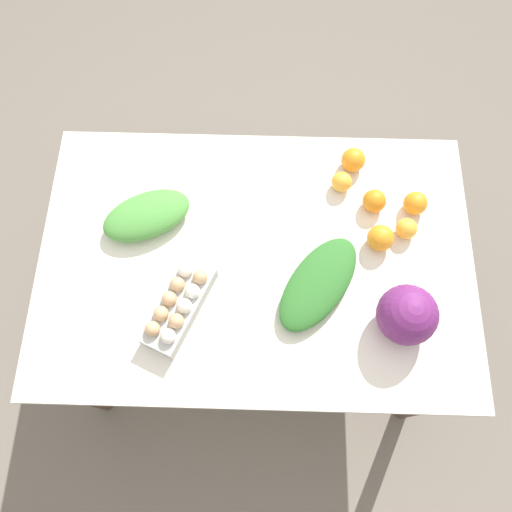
% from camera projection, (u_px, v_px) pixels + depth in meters
% --- Properties ---
extents(ground_plane, '(8.00, 8.00, 0.00)m').
position_uv_depth(ground_plane, '(256.00, 316.00, 2.23)').
color(ground_plane, '#70665B').
extents(dining_table, '(1.35, 0.90, 0.73)m').
position_uv_depth(dining_table, '(256.00, 269.00, 1.63)').
color(dining_table, silver).
rests_on(dining_table, ground_plane).
extents(cabbage_purple, '(0.17, 0.17, 0.17)m').
position_uv_depth(cabbage_purple, '(407.00, 315.00, 1.39)').
color(cabbage_purple, '#6B2366').
rests_on(cabbage_purple, dining_table).
extents(egg_carton, '(0.22, 0.30, 0.09)m').
position_uv_depth(egg_carton, '(178.00, 305.00, 1.45)').
color(egg_carton, '#B7B7B2').
rests_on(egg_carton, dining_table).
extents(greens_bunch_kale, '(0.32, 0.37, 0.06)m').
position_uv_depth(greens_bunch_kale, '(318.00, 284.00, 1.48)').
color(greens_bunch_kale, '#2D6B28').
rests_on(greens_bunch_kale, dining_table).
extents(greens_bunch_beet_tops, '(0.32, 0.26, 0.07)m').
position_uv_depth(greens_bunch_beet_tops, '(147.00, 215.00, 1.56)').
color(greens_bunch_beet_tops, '#4C933D').
rests_on(greens_bunch_beet_tops, dining_table).
extents(orange_0, '(0.08, 0.08, 0.08)m').
position_uv_depth(orange_0, '(380.00, 238.00, 1.53)').
color(orange_0, orange).
rests_on(orange_0, dining_table).
extents(orange_1, '(0.07, 0.07, 0.07)m').
position_uv_depth(orange_1, '(342.00, 182.00, 1.61)').
color(orange_1, '#F9A833').
rests_on(orange_1, dining_table).
extents(orange_2, '(0.07, 0.07, 0.07)m').
position_uv_depth(orange_2, '(374.00, 201.00, 1.58)').
color(orange_2, orange).
rests_on(orange_2, dining_table).
extents(orange_3, '(0.08, 0.08, 0.08)m').
position_uv_depth(orange_3, '(353.00, 160.00, 1.63)').
color(orange_3, orange).
rests_on(orange_3, dining_table).
extents(orange_4, '(0.07, 0.07, 0.07)m').
position_uv_depth(orange_4, '(415.00, 203.00, 1.57)').
color(orange_4, orange).
rests_on(orange_4, dining_table).
extents(orange_5, '(0.07, 0.07, 0.07)m').
position_uv_depth(orange_5, '(406.00, 229.00, 1.55)').
color(orange_5, '#F9A833').
rests_on(orange_5, dining_table).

